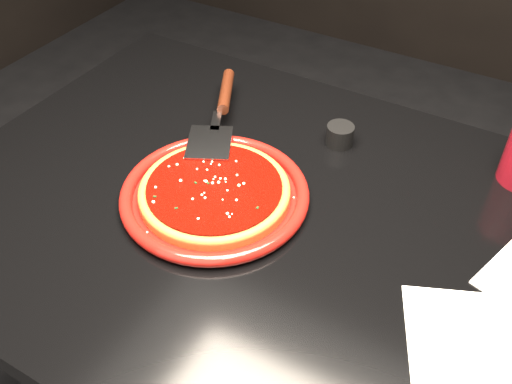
# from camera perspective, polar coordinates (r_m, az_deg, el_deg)

# --- Properties ---
(table) EXTENTS (1.20, 0.80, 0.75)m
(table) POSITION_cam_1_polar(r_m,az_deg,el_deg) (1.19, 3.02, -15.89)
(table) COLOR black
(table) RESTS_ON floor
(plate) EXTENTS (0.32, 0.32, 0.02)m
(plate) POSITION_cam_1_polar(r_m,az_deg,el_deg) (0.93, -4.15, -0.22)
(plate) COLOR maroon
(plate) RESTS_ON table
(pizza_crust) EXTENTS (0.26, 0.26, 0.01)m
(pizza_crust) POSITION_cam_1_polar(r_m,az_deg,el_deg) (0.92, -4.16, -0.06)
(pizza_crust) COLOR brown
(pizza_crust) RESTS_ON plate
(pizza_crust_rim) EXTENTS (0.26, 0.26, 0.02)m
(pizza_crust_rim) POSITION_cam_1_polar(r_m,az_deg,el_deg) (0.92, -4.18, 0.22)
(pizza_crust_rim) COLOR brown
(pizza_crust_rim) RESTS_ON plate
(pizza_sauce) EXTENTS (0.23, 0.23, 0.01)m
(pizza_sauce) POSITION_cam_1_polar(r_m,az_deg,el_deg) (0.92, -4.19, 0.43)
(pizza_sauce) COLOR #630701
(pizza_sauce) RESTS_ON plate
(parmesan_dusting) EXTENTS (0.21, 0.21, 0.01)m
(parmesan_dusting) POSITION_cam_1_polar(r_m,az_deg,el_deg) (0.91, -4.21, 0.72)
(parmesan_dusting) COLOR beige
(parmesan_dusting) RESTS_ON plate
(basil_flecks) EXTENTS (0.19, 0.19, 0.00)m
(basil_flecks) POSITION_cam_1_polar(r_m,az_deg,el_deg) (0.91, -4.21, 0.67)
(basil_flecks) COLOR black
(basil_flecks) RESTS_ON plate
(pizza_server) EXTENTS (0.23, 0.33, 0.02)m
(pizza_server) POSITION_cam_1_polar(r_m,az_deg,el_deg) (1.06, -3.67, 7.90)
(pizza_server) COLOR silver
(pizza_server) RESTS_ON plate
(napkin_a) EXTENTS (0.21, 0.21, 0.00)m
(napkin_a) POSITION_cam_1_polar(r_m,az_deg,el_deg) (0.80, 20.60, -13.77)
(napkin_a) COLOR white
(napkin_a) RESTS_ON table
(ramekin) EXTENTS (0.05, 0.05, 0.04)m
(ramekin) POSITION_cam_1_polar(r_m,az_deg,el_deg) (1.05, 8.39, 5.66)
(ramekin) COLOR black
(ramekin) RESTS_ON table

